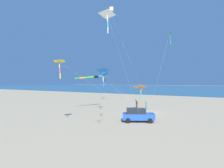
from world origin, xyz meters
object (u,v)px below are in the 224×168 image
(kite_delta_blue_topmost, at_px, (105,75))
(kite_delta_long_streamer_right, at_px, (60,61))
(person_adult_flyer, at_px, (137,104))
(kite_delta_black_fish_shape, at_px, (107,16))
(kite_box_orange_high_right, at_px, (112,12))
(kite_delta_green_low_center, at_px, (169,34))
(kite_delta_teal_far_right, at_px, (103,70))
(kite_windsock_yellow_midlevel, at_px, (93,77))
(cooler_box, at_px, (148,118))
(parked_car, at_px, (138,115))
(kite_delta_white_trailing, at_px, (140,87))
(person_child_green_jacket, at_px, (146,105))

(kite_delta_blue_topmost, bearing_deg, kite_delta_long_streamer_right, 144.56)
(person_adult_flyer, relative_size, kite_delta_black_fish_shape, 0.15)
(kite_delta_black_fish_shape, xyz_separation_m, kite_box_orange_high_right, (22.16, 13.81, 10.00))
(kite_delta_long_streamer_right, relative_size, kite_delta_green_low_center, 1.12)
(kite_delta_teal_far_right, relative_size, kite_windsock_yellow_midlevel, 0.80)
(person_adult_flyer, relative_size, kite_delta_long_streamer_right, 0.15)
(cooler_box, height_order, kite_windsock_yellow_midlevel, kite_windsock_yellow_midlevel)
(parked_car, height_order, kite_windsock_yellow_midlevel, kite_windsock_yellow_midlevel)
(kite_box_orange_high_right, bearing_deg, kite_delta_black_fish_shape, -148.07)
(kite_delta_white_trailing, relative_size, kite_box_orange_high_right, 0.45)
(kite_delta_teal_far_right, bearing_deg, cooler_box, -93.99)
(kite_delta_long_streamer_right, distance_m, kite_box_orange_high_right, 22.69)
(parked_car, distance_m, person_adult_flyer, 13.32)
(kite_delta_teal_far_right, height_order, kite_delta_white_trailing, kite_delta_teal_far_right)
(kite_delta_white_trailing, height_order, kite_delta_black_fish_shape, kite_delta_black_fish_shape)
(kite_delta_white_trailing, bearing_deg, kite_delta_blue_topmost, 169.57)
(cooler_box, distance_m, kite_delta_blue_topmost, 9.40)
(kite_delta_white_trailing, xyz_separation_m, kite_delta_black_fish_shape, (-16.36, -4.59, 5.78))
(kite_delta_blue_topmost, bearing_deg, parked_car, -40.50)
(cooler_box, distance_m, kite_delta_black_fish_shape, 18.04)
(kite_delta_teal_far_right, xyz_separation_m, kite_windsock_yellow_midlevel, (2.91, 4.52, -1.03))
(kite_delta_long_streamer_right, distance_m, kite_delta_blue_topmost, 5.95)
(kite_windsock_yellow_midlevel, relative_size, kite_box_orange_high_right, 0.47)
(kite_delta_green_low_center, bearing_deg, kite_box_orange_high_right, 52.40)
(kite_delta_white_trailing, xyz_separation_m, kite_delta_green_low_center, (-6.24, -6.41, 6.37))
(cooler_box, height_order, kite_box_orange_high_right, kite_box_orange_high_right)
(person_adult_flyer, xyz_separation_m, kite_delta_long_streamer_right, (-20.23, 0.58, 6.93))
(cooler_box, relative_size, kite_delta_long_streamer_right, 0.05)
(person_child_green_jacket, distance_m, kite_box_orange_high_right, 20.96)
(kite_delta_black_fish_shape, bearing_deg, person_adult_flyer, 20.16)
(person_adult_flyer, height_order, kite_delta_white_trailing, kite_delta_white_trailing)
(person_child_green_jacket, bearing_deg, kite_delta_black_fish_shape, -164.72)
(parked_car, xyz_separation_m, kite_box_orange_high_right, (10.17, 10.78, 19.51))
(kite_windsock_yellow_midlevel, distance_m, kite_delta_black_fish_shape, 24.33)
(kite_delta_teal_far_right, relative_size, kite_delta_blue_topmost, 0.59)
(kite_delta_long_streamer_right, bearing_deg, kite_delta_blue_topmost, -35.44)
(kite_windsock_yellow_midlevel, bearing_deg, person_child_green_jacket, -61.97)
(kite_delta_white_trailing, bearing_deg, kite_box_orange_high_right, 57.85)
(person_adult_flyer, height_order, kite_delta_teal_far_right, kite_delta_teal_far_right)
(kite_windsock_yellow_midlevel, height_order, kite_delta_black_fish_shape, kite_delta_black_fish_shape)
(cooler_box, relative_size, kite_windsock_yellow_midlevel, 0.06)
(kite_delta_green_low_center, distance_m, kite_delta_black_fish_shape, 10.30)
(person_adult_flyer, xyz_separation_m, kite_delta_white_trailing, (-7.63, -4.22, 3.67))
(kite_delta_blue_topmost, xyz_separation_m, kite_delta_black_fish_shape, (-8.45, -6.04, 4.03))
(kite_delta_black_fish_shape, bearing_deg, kite_delta_green_low_center, -10.22)
(cooler_box, xyz_separation_m, kite_box_orange_high_right, (7.55, 11.20, 20.25))
(kite_delta_black_fish_shape, bearing_deg, parked_car, 14.16)
(person_child_green_jacket, bearing_deg, kite_delta_teal_far_right, 148.26)
(kite_windsock_yellow_midlevel, distance_m, kite_delta_blue_topmost, 13.69)
(person_child_green_jacket, height_order, kite_delta_blue_topmost, kite_delta_blue_topmost)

